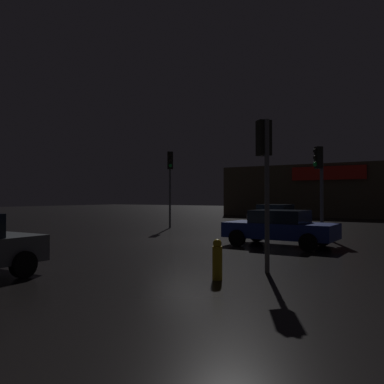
% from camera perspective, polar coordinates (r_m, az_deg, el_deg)
% --- Properties ---
extents(ground_plane, '(120.00, 120.00, 0.00)m').
position_cam_1_polar(ground_plane, '(16.61, -1.39, -7.05)').
color(ground_plane, black).
extents(store_building, '(20.62, 9.81, 4.82)m').
position_cam_1_polar(store_building, '(41.04, 20.64, 0.12)').
color(store_building, brown).
rests_on(store_building, ground).
extents(traffic_signal_main, '(0.43, 0.41, 3.72)m').
position_cam_1_polar(traffic_signal_main, '(9.84, 10.44, 4.99)').
color(traffic_signal_main, '#595B60').
rests_on(traffic_signal_main, ground).
extents(traffic_signal_cross_left, '(0.42, 0.42, 4.13)m').
position_cam_1_polar(traffic_signal_cross_left, '(18.85, 18.02, 2.50)').
color(traffic_signal_cross_left, '#595B60').
rests_on(traffic_signal_cross_left, ground).
extents(traffic_signal_cross_right, '(0.41, 0.43, 4.50)m').
position_cam_1_polar(traffic_signal_cross_right, '(23.22, -3.19, 3.02)').
color(traffic_signal_cross_right, '#595B60').
rests_on(traffic_signal_cross_right, ground).
extents(car_near, '(2.06, 4.07, 1.40)m').
position_cam_1_polar(car_near, '(23.40, 12.01, -3.43)').
color(car_near, silver).
rests_on(car_near, ground).
extents(car_far, '(4.03, 2.08, 1.34)m').
position_cam_1_polar(car_far, '(15.02, 12.64, -5.02)').
color(car_far, navy).
rests_on(car_far, ground).
extents(fire_hydrant, '(0.22, 0.22, 0.90)m').
position_cam_1_polar(fire_hydrant, '(8.80, 3.69, -9.76)').
color(fire_hydrant, gold).
rests_on(fire_hydrant, ground).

